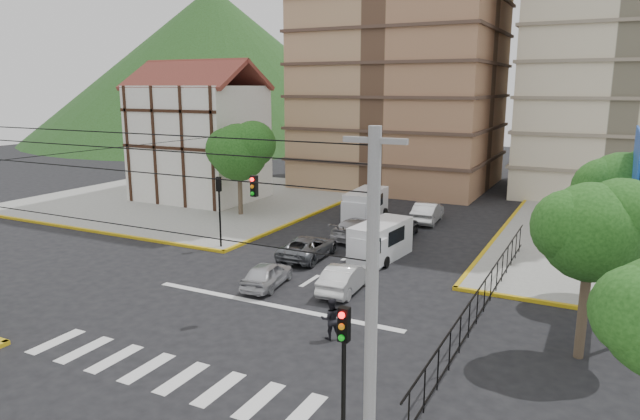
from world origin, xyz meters
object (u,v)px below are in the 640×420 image
Objects in this scene: traffic_light_se at (344,361)px; van_left_lane at (365,206)px; car_white_front_right at (345,278)px; pedestrian_crosswalk at (331,319)px; traffic_light_nw at (219,200)px; car_silver_front_left at (267,274)px; van_right_lane at (379,242)px.

traffic_light_se is 0.86× the size of van_left_lane.
car_white_front_right is 5.50m from pedestrian_crosswalk.
traffic_light_nw is 0.86× the size of van_left_lane.
car_white_front_right is (3.78, 1.20, 0.04)m from car_silver_front_left.
traffic_light_se reaches higher than car_silver_front_left.
van_left_lane is at bearing -92.97° from car_silver_front_left.
van_right_lane is at bearing -65.59° from van_left_lane.
pedestrian_crosswalk is at bearing -74.08° from van_left_lane.
traffic_light_se and traffic_light_nw have the same top height.
traffic_light_se reaches higher than van_left_lane.
traffic_light_nw is 8.14m from car_silver_front_left.
car_silver_front_left is (1.27, -15.78, -0.45)m from van_left_lane.
traffic_light_nw is at bearing -117.13° from van_left_lane.
car_silver_front_left is (-9.32, 11.05, -2.46)m from traffic_light_se.
van_left_lane is at bearing 123.69° from van_right_lane.
pedestrian_crosswalk is at bearing 136.56° from car_silver_front_left.
car_silver_front_left is at bearing 14.46° from car_white_front_right.
van_right_lane is at bearing -113.25° from pedestrian_crosswalk.
van_left_lane reaches higher than car_silver_front_left.
van_right_lane is 1.33× the size of car_silver_front_left.
pedestrian_crosswalk is at bearing 105.45° from car_white_front_right.
traffic_light_se is 28.91m from van_left_lane.
car_white_front_right is 2.47× the size of pedestrian_crosswalk.
van_left_lane is at bearing 111.54° from traffic_light_se.
traffic_light_nw reaches higher than van_right_lane.
traffic_light_se is 0.87× the size of van_right_lane.
traffic_light_nw is 2.60× the size of pedestrian_crosswalk.
car_silver_front_left is at bearing -35.95° from traffic_light_nw.
traffic_light_nw reaches higher than van_left_lane.
car_white_front_right is at bearing -79.55° from van_right_lane.
van_left_lane is 3.03× the size of pedestrian_crosswalk.
pedestrian_crosswalk is at bearing -35.92° from traffic_light_nw.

